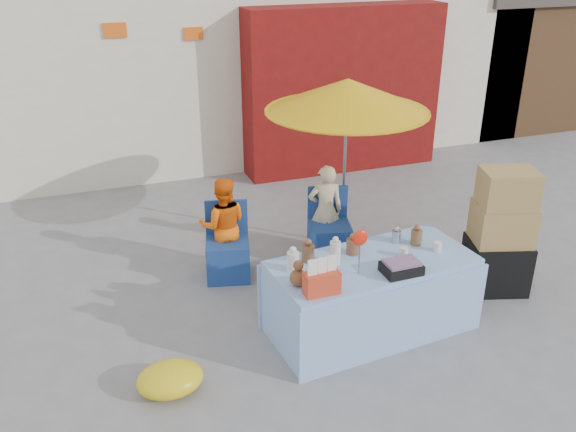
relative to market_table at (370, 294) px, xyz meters
name	(u,v)px	position (x,y,z in m)	size (l,w,h in m)	color
ground	(312,331)	(-0.54, 0.14, -0.39)	(80.00, 80.00, 0.00)	slate
market_table	(370,294)	(0.00, 0.00, 0.00)	(2.07, 1.11, 1.21)	#96BCF0
chair_left	(228,256)	(-1.04, 1.48, -0.14)	(0.58, 0.57, 0.85)	navy
chair_right	(329,239)	(0.21, 1.48, -0.14)	(0.58, 0.57, 0.85)	navy
vendor_orange	(223,226)	(-1.04, 1.61, 0.18)	(0.56, 0.43, 1.15)	#FF660D
vendor_beige	(325,210)	(0.21, 1.61, 0.18)	(0.42, 0.27, 1.14)	beige
umbrella	(347,96)	(0.51, 1.76, 1.50)	(1.90, 1.90, 2.09)	gray
box_stack	(500,236)	(1.64, 0.22, 0.25)	(0.75, 0.68, 1.39)	black
tarp_bundle	(170,379)	(-2.01, -0.25, -0.27)	(0.57, 0.46, 0.26)	gold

